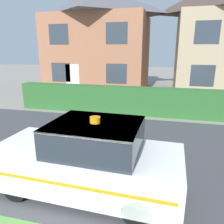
# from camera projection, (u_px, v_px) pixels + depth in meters

# --- Properties ---
(road_strip) EXTENTS (28.00, 6.66, 0.01)m
(road_strip) POSITION_uv_depth(u_px,v_px,m) (101.00, 148.00, 7.03)
(road_strip) COLOR #424247
(road_strip) RESTS_ON ground
(garden_hedge) EXTENTS (11.58, 0.65, 1.33)m
(garden_hedge) POSITION_uv_depth(u_px,v_px,m) (131.00, 101.00, 10.59)
(garden_hedge) COLOR #2D662D
(garden_hedge) RESTS_ON ground
(police_car) EXTENTS (4.13, 1.84, 1.71)m
(police_car) POSITION_uv_depth(u_px,v_px,m) (88.00, 159.00, 4.75)
(police_car) COLOR black
(police_car) RESTS_ON road_strip
(house_left) EXTENTS (7.60, 5.86, 7.41)m
(house_left) POSITION_uv_depth(u_px,v_px,m) (99.00, 40.00, 16.80)
(house_left) COLOR #A86B4C
(house_left) RESTS_ON ground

